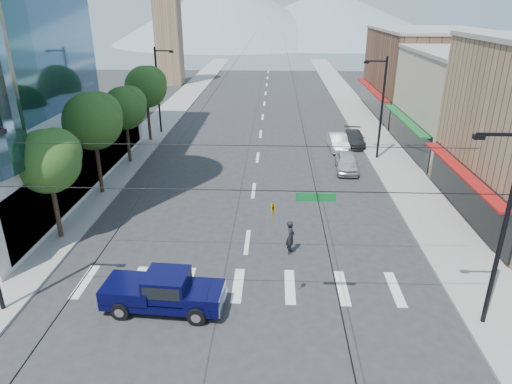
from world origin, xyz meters
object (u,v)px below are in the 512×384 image
parked_car_near (347,162)px  parked_car_mid (338,142)px  pedestrian (291,237)px  pickup_truck (163,291)px  parked_car_far (354,138)px

parked_car_near → parked_car_mid: 6.05m
pedestrian → parked_car_near: pedestrian is taller
pedestrian → pickup_truck: bearing=140.8°
parked_car_far → parked_car_mid: bearing=-136.4°
pickup_truck → parked_car_near: bearing=63.9°
pedestrian → parked_car_far: size_ratio=0.42×
parked_car_near → parked_car_mid: size_ratio=0.99×
pickup_truck → parked_car_far: 29.77m
pedestrian → parked_car_mid: (5.10, 19.92, -0.24)m
pedestrian → parked_car_far: bearing=-9.2°
pickup_truck → parked_car_near: size_ratio=1.26×
pickup_truck → parked_car_near: (11.06, 19.27, -0.21)m
pedestrian → parked_car_far: (6.90, 21.45, -0.30)m
pickup_truck → parked_car_mid: size_ratio=1.25×
pedestrian → parked_car_mid: bearing=-5.7°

